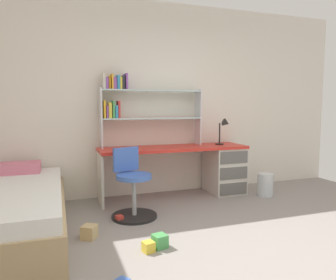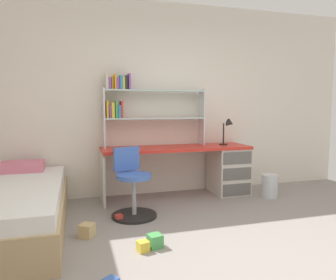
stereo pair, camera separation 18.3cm
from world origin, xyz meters
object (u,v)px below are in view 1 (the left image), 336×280
waste_bin (265,185)px  toy_block_green_2 (160,241)px  swivel_chair (133,190)px  toy_block_natural_1 (89,232)px  desk (210,166)px  toy_block_yellow_0 (148,247)px  desk_lamp (225,127)px  toy_block_red_4 (119,219)px  bookshelf_hutch (136,103)px  bed_platform (11,212)px

waste_bin → toy_block_green_2: size_ratio=2.70×
swivel_chair → toy_block_natural_1: (-0.53, -0.47, -0.25)m
desk → toy_block_yellow_0: (-1.35, -1.53, -0.36)m
desk_lamp → toy_block_natural_1: desk_lamp is taller
toy_block_red_4 → bookshelf_hutch: bearing=65.0°
toy_block_yellow_0 → bookshelf_hutch: bearing=79.7°
waste_bin → toy_block_natural_1: (-2.50, -0.69, -0.10)m
swivel_chair → toy_block_green_2: swivel_chair is taller
swivel_chair → waste_bin: (1.97, 0.23, -0.15)m
swivel_chair → toy_block_yellow_0: 0.97m
waste_bin → toy_block_green_2: bearing=-150.1°
toy_block_yellow_0 → toy_block_natural_1: toy_block_natural_1 is taller
toy_block_green_2 → swivel_chair: bearing=93.1°
desk_lamp → toy_block_green_2: desk_lamp is taller
bed_platform → toy_block_green_2: size_ratio=17.49×
swivel_chair → toy_block_red_4: 0.35m
bed_platform → toy_block_red_4: size_ratio=28.91×
bed_platform → toy_block_natural_1: bearing=-25.0°
bookshelf_hutch → waste_bin: bearing=-17.5°
bed_platform → toy_block_yellow_0: (1.18, -0.80, -0.19)m
bed_platform → desk_lamp: bearing=14.6°
desk → waste_bin: 0.82m
desk → toy_block_natural_1: size_ratio=15.91×
desk → toy_block_yellow_0: size_ratio=22.12×
toy_block_green_2 → toy_block_red_4: size_ratio=1.65×
swivel_chair → desk: bearing=25.4°
toy_block_yellow_0 → toy_block_natural_1: bearing=135.0°
toy_block_yellow_0 → toy_block_red_4: (-0.11, 0.81, -0.01)m
bed_platform → toy_block_yellow_0: bed_platform is taller
swivel_chair → toy_block_yellow_0: size_ratio=8.49×
desk → desk_lamp: 0.60m
bookshelf_hutch → toy_block_green_2: bearing=-96.5°
bookshelf_hutch → desk_lamp: (1.27, -0.18, -0.34)m
desk → toy_block_red_4: (-1.46, -0.72, -0.37)m
bookshelf_hutch → toy_block_yellow_0: (-0.31, -1.70, -1.26)m
desk_lamp → bed_platform: (-2.75, -0.72, -0.73)m
bookshelf_hutch → desk: bearing=-9.0°
desk_lamp → toy_block_green_2: size_ratio=3.22×
desk_lamp → toy_block_red_4: desk_lamp is taller
desk → bookshelf_hutch: (-1.04, 0.17, 0.90)m
desk → bookshelf_hutch: bookshelf_hutch is taller
toy_block_green_2 → desk: bearing=50.3°
desk → toy_block_red_4: bearing=-153.6°
bed_platform → toy_block_green_2: (1.30, -0.74, -0.18)m
toy_block_natural_1 → bed_platform: bearing=155.0°
bed_platform → toy_block_green_2: bearing=-29.8°
toy_block_red_4 → waste_bin: bearing=9.1°
toy_block_green_2 → toy_block_red_4: bearing=106.7°
bed_platform → swivel_chair: bearing=5.9°
bookshelf_hutch → toy_block_red_4: 1.61m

